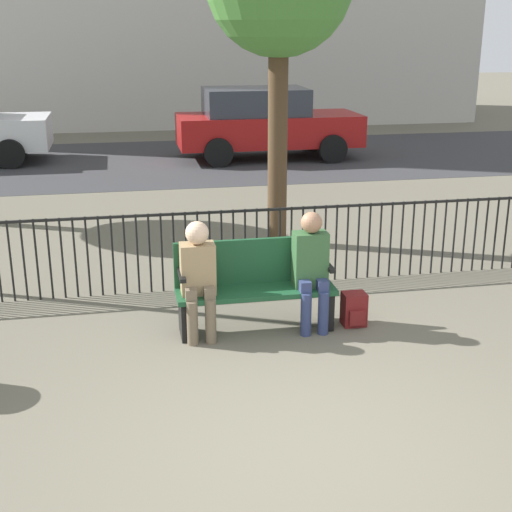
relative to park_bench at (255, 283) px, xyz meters
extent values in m
plane|color=#605B4C|center=(0.00, -2.34, -0.49)|extent=(80.00, 80.00, 0.00)
cube|color=#194728|center=(0.00, -0.08, -0.07)|extent=(1.61, 0.45, 0.05)
cube|color=#194728|center=(0.00, 0.12, 0.19)|extent=(1.61, 0.05, 0.47)
cube|color=black|center=(-0.75, -0.08, -0.29)|extent=(0.06, 0.38, 0.40)
cube|color=black|center=(0.75, -0.08, -0.29)|extent=(0.06, 0.38, 0.40)
cube|color=black|center=(-0.75, -0.08, 0.16)|extent=(0.06, 0.38, 0.04)
cube|color=black|center=(0.75, -0.08, 0.16)|extent=(0.06, 0.38, 0.04)
cylinder|color=brown|center=(-0.67, -0.30, -0.27)|extent=(0.11, 0.11, 0.45)
cylinder|color=brown|center=(-0.49, -0.30, -0.27)|extent=(0.11, 0.11, 0.45)
cube|color=brown|center=(-0.67, -0.20, 0.01)|extent=(0.11, 0.20, 0.12)
cube|color=brown|center=(-0.49, -0.20, 0.01)|extent=(0.11, 0.20, 0.12)
cube|color=#997F59|center=(-0.58, -0.08, 0.22)|extent=(0.34, 0.22, 0.51)
sphere|color=beige|center=(-0.58, -0.10, 0.59)|extent=(0.23, 0.23, 0.23)
cylinder|color=navy|center=(0.47, -0.30, -0.27)|extent=(0.11, 0.11, 0.45)
cylinder|color=navy|center=(0.65, -0.30, -0.27)|extent=(0.11, 0.11, 0.45)
cube|color=navy|center=(0.47, -0.20, 0.01)|extent=(0.11, 0.20, 0.12)
cube|color=navy|center=(0.65, -0.20, 0.01)|extent=(0.11, 0.20, 0.12)
cube|color=#335B33|center=(0.56, -0.08, 0.24)|extent=(0.34, 0.22, 0.56)
sphere|color=#A37556|center=(0.56, -0.10, 0.63)|extent=(0.21, 0.21, 0.21)
cube|color=maroon|center=(1.03, -0.14, -0.31)|extent=(0.24, 0.20, 0.35)
cube|color=maroon|center=(1.03, -0.26, -0.37)|extent=(0.17, 0.04, 0.16)
cylinder|color=black|center=(-2.54, 1.23, -0.02)|extent=(0.02, 0.02, 0.95)
cylinder|color=black|center=(-2.40, 1.23, -0.02)|extent=(0.02, 0.02, 0.95)
cylinder|color=black|center=(-2.26, 1.23, -0.02)|extent=(0.02, 0.02, 0.95)
cylinder|color=black|center=(-2.12, 1.23, -0.02)|extent=(0.02, 0.02, 0.95)
cylinder|color=black|center=(-1.98, 1.23, -0.02)|extent=(0.02, 0.02, 0.95)
cylinder|color=black|center=(-1.84, 1.23, -0.02)|extent=(0.02, 0.02, 0.95)
cylinder|color=black|center=(-1.70, 1.23, -0.02)|extent=(0.02, 0.02, 0.95)
cylinder|color=black|center=(-1.56, 1.23, -0.02)|extent=(0.02, 0.02, 0.95)
cylinder|color=black|center=(-1.42, 1.23, -0.02)|extent=(0.02, 0.02, 0.95)
cylinder|color=black|center=(-1.28, 1.23, -0.02)|extent=(0.02, 0.02, 0.95)
cylinder|color=black|center=(-1.14, 1.23, -0.02)|extent=(0.02, 0.02, 0.95)
cylinder|color=black|center=(-1.00, 1.23, -0.02)|extent=(0.02, 0.02, 0.95)
cylinder|color=black|center=(-0.86, 1.23, -0.02)|extent=(0.02, 0.02, 0.95)
cylinder|color=black|center=(-0.72, 1.23, -0.02)|extent=(0.02, 0.02, 0.95)
cylinder|color=black|center=(-0.58, 1.23, -0.02)|extent=(0.02, 0.02, 0.95)
cylinder|color=black|center=(-0.44, 1.23, -0.02)|extent=(0.02, 0.02, 0.95)
cylinder|color=black|center=(-0.30, 1.23, -0.02)|extent=(0.02, 0.02, 0.95)
cylinder|color=black|center=(-0.16, 1.23, -0.02)|extent=(0.02, 0.02, 0.95)
cylinder|color=black|center=(-0.02, 1.23, -0.02)|extent=(0.02, 0.02, 0.95)
cylinder|color=black|center=(0.12, 1.23, -0.02)|extent=(0.02, 0.02, 0.95)
cylinder|color=black|center=(0.26, 1.23, -0.02)|extent=(0.02, 0.02, 0.95)
cylinder|color=black|center=(0.40, 1.23, -0.02)|extent=(0.02, 0.02, 0.95)
cylinder|color=black|center=(0.54, 1.23, -0.02)|extent=(0.02, 0.02, 0.95)
cylinder|color=black|center=(0.68, 1.23, -0.02)|extent=(0.02, 0.02, 0.95)
cylinder|color=black|center=(0.82, 1.23, -0.02)|extent=(0.02, 0.02, 0.95)
cylinder|color=black|center=(0.96, 1.23, -0.02)|extent=(0.02, 0.02, 0.95)
cylinder|color=black|center=(1.10, 1.23, -0.02)|extent=(0.02, 0.02, 0.95)
cylinder|color=black|center=(1.24, 1.23, -0.02)|extent=(0.02, 0.02, 0.95)
cylinder|color=black|center=(1.38, 1.23, -0.02)|extent=(0.02, 0.02, 0.95)
cylinder|color=black|center=(1.52, 1.23, -0.02)|extent=(0.02, 0.02, 0.95)
cylinder|color=black|center=(1.66, 1.23, -0.02)|extent=(0.02, 0.02, 0.95)
cylinder|color=black|center=(1.80, 1.23, -0.02)|extent=(0.02, 0.02, 0.95)
cylinder|color=black|center=(1.94, 1.23, -0.02)|extent=(0.02, 0.02, 0.95)
cylinder|color=black|center=(2.08, 1.23, -0.02)|extent=(0.02, 0.02, 0.95)
cylinder|color=black|center=(2.22, 1.23, -0.02)|extent=(0.02, 0.02, 0.95)
cylinder|color=black|center=(2.36, 1.23, -0.02)|extent=(0.02, 0.02, 0.95)
cylinder|color=black|center=(2.50, 1.23, -0.02)|extent=(0.02, 0.02, 0.95)
cylinder|color=black|center=(2.64, 1.23, -0.02)|extent=(0.02, 0.02, 0.95)
cylinder|color=black|center=(2.78, 1.23, -0.02)|extent=(0.02, 0.02, 0.95)
cylinder|color=black|center=(2.92, 1.23, -0.02)|extent=(0.02, 0.02, 0.95)
cylinder|color=black|center=(3.06, 1.23, -0.02)|extent=(0.02, 0.02, 0.95)
cylinder|color=black|center=(3.20, 1.23, -0.02)|extent=(0.02, 0.02, 0.95)
cylinder|color=black|center=(3.34, 1.23, -0.02)|extent=(0.02, 0.02, 0.95)
cylinder|color=black|center=(3.48, 1.23, -0.02)|extent=(0.02, 0.02, 0.95)
cube|color=black|center=(0.00, 1.23, 0.44)|extent=(9.00, 0.03, 0.03)
cylinder|color=#4C3823|center=(0.88, 2.90, 1.01)|extent=(0.27, 0.27, 3.00)
cube|color=#333335|center=(0.00, 9.66, -0.49)|extent=(24.00, 6.00, 0.01)
cube|color=maroon|center=(2.16, 9.59, 0.18)|extent=(4.20, 1.70, 0.70)
cube|color=#2D333D|center=(1.85, 9.59, 0.83)|extent=(2.31, 1.56, 0.60)
cylinder|color=black|center=(3.46, 8.72, -0.17)|extent=(0.64, 0.20, 0.64)
cylinder|color=black|center=(3.46, 10.46, -0.17)|extent=(0.64, 0.20, 0.64)
cylinder|color=black|center=(0.86, 8.72, -0.17)|extent=(0.64, 0.20, 0.64)
cylinder|color=black|center=(0.86, 10.46, -0.17)|extent=(0.64, 0.20, 0.64)
cylinder|color=black|center=(-3.61, 9.42, -0.17)|extent=(0.64, 0.20, 0.64)
cylinder|color=black|center=(-3.61, 11.16, -0.17)|extent=(0.64, 0.20, 0.64)
camera|label=1|loc=(-1.27, -6.70, 2.50)|focal=50.00mm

